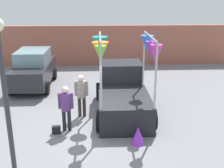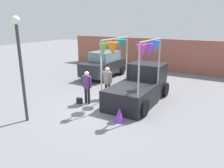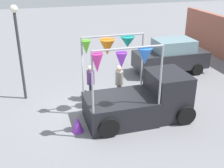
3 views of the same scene
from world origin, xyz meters
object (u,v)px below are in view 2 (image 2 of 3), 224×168
(person_customer, at_px, (87,84))
(handbag, at_px, (79,101))
(person_vendor, at_px, (108,80))
(folded_kite_bundle_violet, at_px, (119,115))
(vendor_truck, at_px, (140,84))
(parked_car, at_px, (104,64))
(street_lamp, at_px, (20,56))

(person_customer, distance_m, handbag, 0.94)
(person_vendor, bearing_deg, folded_kite_bundle_violet, -49.15)
(vendor_truck, relative_size, person_customer, 2.46)
(folded_kite_bundle_violet, bearing_deg, person_customer, 156.53)
(vendor_truck, height_order, person_vendor, vendor_truck)
(vendor_truck, distance_m, person_vendor, 1.69)
(person_vendor, bearing_deg, person_customer, -111.79)
(vendor_truck, height_order, folded_kite_bundle_violet, vendor_truck)
(handbag, height_order, folded_kite_bundle_violet, folded_kite_bundle_violet)
(vendor_truck, relative_size, person_vendor, 2.39)
(parked_car, distance_m, person_customer, 5.48)
(handbag, xyz_separation_m, street_lamp, (-0.65, -2.64, 2.56))
(vendor_truck, distance_m, street_lamp, 5.76)
(street_lamp, bearing_deg, vendor_truck, 55.77)
(parked_car, bearing_deg, handbag, -70.73)
(street_lamp, bearing_deg, parked_car, 98.47)
(vendor_truck, height_order, parked_car, vendor_truck)
(vendor_truck, height_order, person_customer, vendor_truck)
(parked_car, height_order, street_lamp, street_lamp)
(person_vendor, relative_size, street_lamp, 0.41)
(handbag, bearing_deg, parked_car, 109.27)
(street_lamp, bearing_deg, person_customer, 70.55)
(person_vendor, bearing_deg, vendor_truck, 17.51)
(vendor_truck, bearing_deg, person_customer, -141.01)
(street_lamp, bearing_deg, folded_kite_bundle_violet, 28.27)
(handbag, xyz_separation_m, folded_kite_bundle_violet, (2.72, -0.83, 0.16))
(vendor_truck, distance_m, folded_kite_bundle_violet, 2.79)
(handbag, relative_size, street_lamp, 0.07)
(vendor_truck, height_order, handbag, vendor_truck)
(person_customer, relative_size, folded_kite_bundle_violet, 2.74)
(person_vendor, bearing_deg, parked_car, 124.45)
(person_vendor, distance_m, street_lamp, 4.59)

